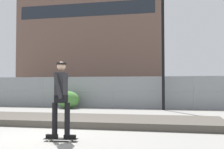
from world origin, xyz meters
name	(u,v)px	position (x,y,z in m)	size (l,w,h in m)	color
ground_plane	(38,138)	(0.00, 0.00, 0.00)	(120.00, 120.00, 0.00)	gray
gravel_berm	(75,120)	(0.00, 2.84, 0.11)	(10.04, 2.57, 0.22)	#4C473F
skateboard	(61,139)	(0.75, -0.31, 0.06)	(0.81, 0.26, 0.07)	black
skater	(61,94)	(0.75, -0.31, 1.12)	(0.73, 0.60, 1.83)	black
chain_fence	(114,92)	(0.00, 9.52, 0.93)	(18.30, 0.06, 1.85)	gray
street_lamp	(163,33)	(2.90, 8.85, 4.17)	(0.44, 0.44, 6.69)	black
parked_car_near	(81,93)	(-2.88, 12.14, 0.84)	(4.43, 2.01, 1.66)	#474C54
parked_car_mid	(163,93)	(2.78, 12.08, 0.84)	(4.51, 2.17, 1.66)	navy
library_building	(94,32)	(-12.41, 49.81, 12.48)	(28.26, 13.43, 24.96)	brown
shrub_left	(68,100)	(-2.51, 8.73, 0.50)	(1.30, 1.06, 1.00)	#477F38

